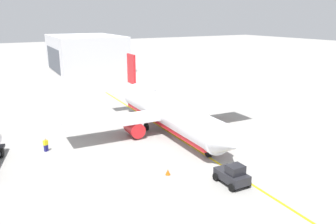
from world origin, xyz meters
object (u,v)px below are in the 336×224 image
(safety_cone_nose, at_px, (168,172))
(pushback_tug, at_px, (233,175))
(refueling_worker, at_px, (46,145))
(airplane, at_px, (167,112))

(safety_cone_nose, bearing_deg, pushback_tug, 41.66)
(refueling_worker, bearing_deg, safety_cone_nose, 36.07)
(airplane, relative_size, safety_cone_nose, 54.30)
(refueling_worker, distance_m, safety_cone_nose, 16.70)
(airplane, bearing_deg, pushback_tug, -8.65)
(refueling_worker, xyz_separation_m, safety_cone_nose, (13.49, 9.83, -0.51))
(airplane, height_order, refueling_worker, airplane)
(pushback_tug, relative_size, safety_cone_nose, 5.95)
(refueling_worker, bearing_deg, airplane, 87.45)
(airplane, relative_size, pushback_tug, 9.13)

